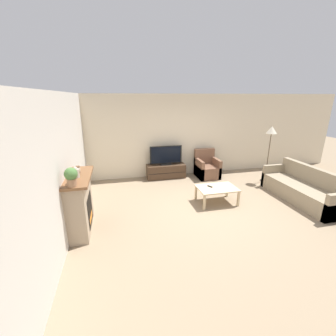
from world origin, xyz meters
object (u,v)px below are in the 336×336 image
tv_stand (166,171)px  fireplace (80,203)px  potted_plant (71,176)px  tv (166,156)px  mantel_vase_left (73,176)px  mantel_clock (78,170)px  remote (210,186)px  couch (304,190)px  armchair (207,168)px  coffee_table (217,189)px  mantel_vase_centre_left (76,173)px  floor_lamp (271,134)px

tv_stand → fireplace: bearing=-131.9°
potted_plant → tv: 3.96m
mantel_vase_left → mantel_clock: (0.00, 0.51, -0.05)m
remote → couch: 2.49m
armchair → remote: 1.95m
coffee_table → remote: size_ratio=6.51×
fireplace → mantel_vase_left: (0.02, -0.38, 0.70)m
fireplace → mantel_vase_centre_left: bearing=-80.0°
coffee_table → mantel_vase_centre_left: bearing=-169.5°
tv → armchair: 1.46m
couch → floor_lamp: 1.90m
potted_plant → couch: bearing=7.1°
mantel_clock → tv_stand: (2.32, 2.48, -1.01)m
tv_stand → tv: size_ratio=1.20×
armchair → mantel_vase_centre_left: bearing=-145.9°
armchair → coffee_table: bearing=-105.3°
tv → coffee_table: (0.85, -2.12, -0.39)m
remote → couch: size_ratio=0.07×
potted_plant → remote: (3.02, 1.12, -0.92)m
fireplace → remote: size_ratio=8.44×
floor_lamp → remote: bearing=-157.0°
mantel_vase_centre_left → mantel_clock: 0.22m
mantel_clock → potted_plant: size_ratio=0.45×
mantel_vase_left → remote: 3.28m
mantel_vase_left → tv_stand: bearing=52.2°
mantel_clock → floor_lamp: floor_lamp is taller
fireplace → armchair: bearing=32.9°
mantel_vase_centre_left → coffee_table: 3.35m
coffee_table → floor_lamp: 2.72m
coffee_table → floor_lamp: size_ratio=0.56×
potted_plant → coffee_table: (3.17, 1.03, -0.98)m
couch → floor_lamp: (-0.08, 1.45, 1.23)m
fireplace → floor_lamp: floor_lamp is taller
remote → floor_lamp: bearing=-6.0°
coffee_table → couch: size_ratio=0.44×
mantel_vase_centre_left → tv: (2.33, 2.70, -0.50)m
potted_plant → tv_stand: (2.33, 3.15, -1.12)m
floor_lamp → mantel_vase_left: bearing=-159.9°
mantel_clock → armchair: size_ratio=0.16×
tv → armchair: bearing=-8.5°
fireplace → tv: bearing=48.1°
mantel_vase_centre_left → mantel_clock: (0.00, 0.22, -0.02)m
mantel_clock → potted_plant: (-0.00, -0.67, 0.11)m
remote → floor_lamp: floor_lamp is taller
couch → armchair: bearing=128.0°
mantel_vase_centre_left → coffee_table: bearing=10.5°
tv_stand → remote: (0.69, -2.03, 0.20)m
tv_stand → couch: size_ratio=0.57×
mantel_clock → coffee_table: bearing=6.6°
mantel_vase_centre_left → couch: mantel_vase_centre_left is taller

